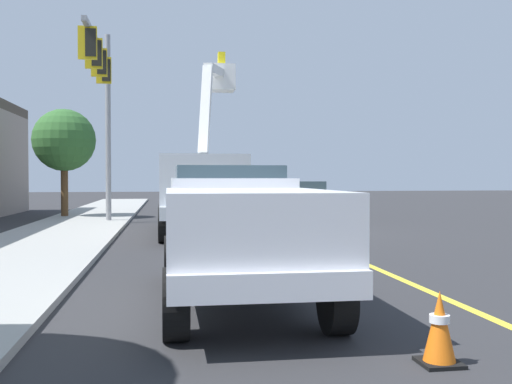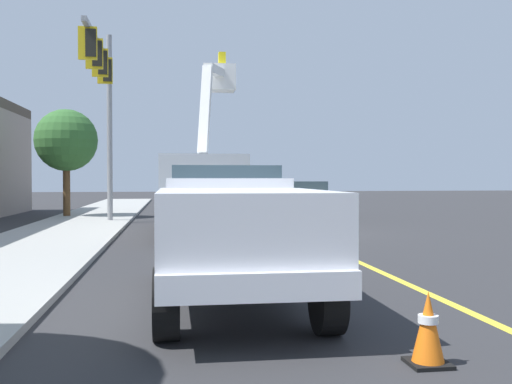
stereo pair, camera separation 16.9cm
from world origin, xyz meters
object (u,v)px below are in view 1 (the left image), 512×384
service_pickup_truck (239,228)px  traffic_signal_mast (102,84)px  passing_minivan (301,196)px  traffic_cone_leading (439,328)px  traffic_cone_mid_front (238,213)px  utility_bucket_truck (199,186)px

service_pickup_truck → traffic_signal_mast: 14.74m
passing_minivan → traffic_signal_mast: size_ratio=0.63×
service_pickup_truck → traffic_cone_leading: service_pickup_truck is taller
service_pickup_truck → traffic_cone_mid_front: service_pickup_truck is taller
utility_bucket_truck → passing_minivan: 9.54m
passing_minivan → traffic_cone_mid_front: size_ratio=5.67×
utility_bucket_truck → service_pickup_truck: utility_bucket_truck is taller
passing_minivan → traffic_cone_leading: size_ratio=6.51×
passing_minivan → traffic_cone_leading: bearing=170.1°
traffic_cone_leading → traffic_signal_mast: bearing=16.2°
utility_bucket_truck → traffic_cone_mid_front: size_ratio=9.68×
passing_minivan → traffic_signal_mast: bearing=121.6°
traffic_signal_mast → utility_bucket_truck: bearing=-125.6°
traffic_cone_leading → utility_bucket_truck: bearing=5.9°
traffic_cone_leading → passing_minivan: bearing=-9.9°
traffic_cone_leading → service_pickup_truck: bearing=27.5°
utility_bucket_truck → traffic_signal_mast: size_ratio=1.07×
utility_bucket_truck → traffic_cone_mid_front: (3.97, -1.83, -1.18)m
service_pickup_truck → traffic_cone_mid_front: 15.43m
utility_bucket_truck → traffic_signal_mast: bearing=54.4°
utility_bucket_truck → service_pickup_truck: 11.33m
service_pickup_truck → traffic_signal_mast: (13.75, 3.29, 4.17)m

